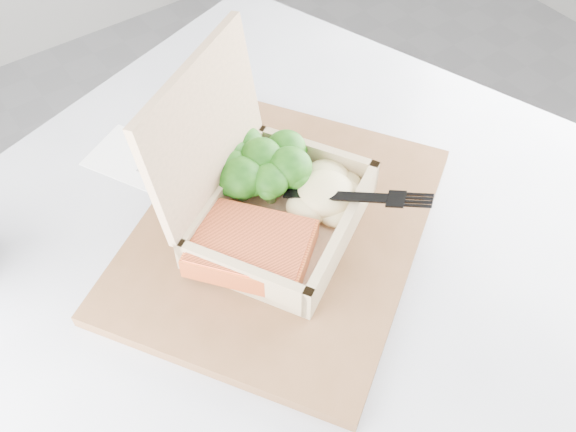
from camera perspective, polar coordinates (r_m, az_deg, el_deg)
cafe_table at (r=0.88m, az=0.25°, el=-9.12°), size 0.94×0.94×0.71m
serving_tray at (r=0.72m, az=-0.69°, el=-1.26°), size 0.48×0.45×0.02m
takeout_container at (r=0.69m, az=-2.71°, el=2.33°), size 0.26×0.25×0.19m
salmon_fillet at (r=0.67m, az=-3.29°, el=-2.86°), size 0.15×0.15×0.03m
broccoli_pile at (r=0.73m, az=-2.38°, el=4.54°), size 0.12×0.12×0.04m
mashed_potatoes at (r=0.71m, az=3.35°, el=2.02°), size 0.11×0.09×0.04m
plastic_fork at (r=0.69m, az=2.48°, el=2.17°), size 0.11×0.14×0.03m
receipt at (r=0.82m, az=-12.27°, el=4.63°), size 0.14×0.17×0.00m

